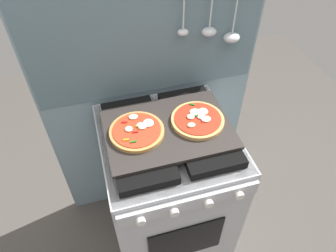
{
  "coord_description": "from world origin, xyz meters",
  "views": [
    {
      "loc": [
        -0.26,
        -0.9,
        1.87
      ],
      "look_at": [
        0.0,
        0.0,
        0.93
      ],
      "focal_mm": 33.45,
      "sensor_mm": 36.0,
      "label": 1
    }
  ],
  "objects_px": {
    "stove": "(168,189)",
    "baking_tray": "(168,129)",
    "pizza_left": "(137,131)",
    "pizza_right": "(198,120)"
  },
  "relations": [
    {
      "from": "stove",
      "to": "pizza_left",
      "type": "height_order",
      "value": "pizza_left"
    },
    {
      "from": "stove",
      "to": "baking_tray",
      "type": "distance_m",
      "value": 0.46
    },
    {
      "from": "stove",
      "to": "baking_tray",
      "type": "xyz_separation_m",
      "value": [
        0.0,
        0.0,
        0.46
      ]
    },
    {
      "from": "stove",
      "to": "baking_tray",
      "type": "height_order",
      "value": "baking_tray"
    },
    {
      "from": "stove",
      "to": "baking_tray",
      "type": "relative_size",
      "value": 1.67
    },
    {
      "from": "stove",
      "to": "pizza_left",
      "type": "xyz_separation_m",
      "value": [
        -0.13,
        0.01,
        0.48
      ]
    },
    {
      "from": "stove",
      "to": "pizza_left",
      "type": "bearing_deg",
      "value": 176.02
    },
    {
      "from": "stove",
      "to": "pizza_right",
      "type": "relative_size",
      "value": 3.89
    },
    {
      "from": "pizza_left",
      "to": "pizza_right",
      "type": "xyz_separation_m",
      "value": [
        0.27,
        -0.01,
        0.0
      ]
    },
    {
      "from": "baking_tray",
      "to": "pizza_right",
      "type": "xyz_separation_m",
      "value": [
        0.13,
        0.0,
        0.02
      ]
    }
  ]
}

